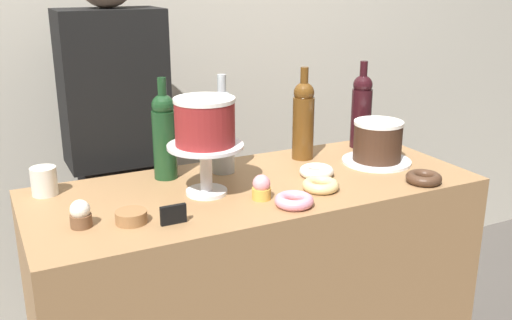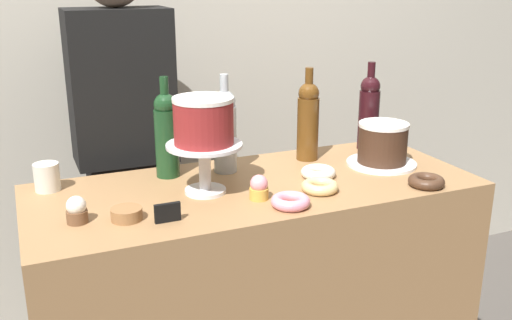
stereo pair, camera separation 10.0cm
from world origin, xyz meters
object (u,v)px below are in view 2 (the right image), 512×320
wine_bottle_clear (225,129)px  cupcake_vanilla (77,210)px  cake_stand_pedestal (205,160)px  wine_bottle_green (166,133)px  cupcake_strawberry (259,188)px  donut_chocolate (426,181)px  wine_bottle_dark_red (369,111)px  price_sign_chalkboard (168,213)px  wine_bottle_amber (308,119)px  coffee_cup_ceramic (47,177)px  donut_glazed (320,187)px  donut_sugar (318,172)px  barista_figure (126,162)px  chocolate_round_cake (383,143)px  white_layer_cake (203,121)px  donut_pink (291,201)px  cookie_stack (127,214)px

wine_bottle_clear → cupcake_vanilla: 0.57m
cake_stand_pedestal → wine_bottle_green: bearing=108.3°
cupcake_strawberry → donut_chocolate: bearing=-11.2°
cake_stand_pedestal → wine_bottle_dark_red: bearing=16.2°
price_sign_chalkboard → wine_bottle_amber: bearing=30.0°
wine_bottle_dark_red → wine_bottle_clear: bearing=-175.8°
cupcake_strawberry → price_sign_chalkboard: size_ratio=1.06×
donut_chocolate → coffee_cup_ceramic: (-1.08, 0.42, 0.03)m
cake_stand_pedestal → donut_chocolate: size_ratio=2.02×
cupcake_strawberry → donut_glazed: bearing=-4.5°
donut_chocolate → coffee_cup_ceramic: bearing=158.7°
donut_sugar → cupcake_strawberry: bearing=-158.0°
cake_stand_pedestal → donut_glazed: size_ratio=2.02×
cupcake_strawberry → barista_figure: bearing=112.4°
chocolate_round_cake → cupcake_strawberry: (-0.52, -0.13, -0.04)m
cupcake_vanilla → coffee_cup_ceramic: bearing=100.5°
white_layer_cake → donut_sugar: (0.38, -0.01, -0.21)m
wine_bottle_clear → chocolate_round_cake: bearing=-15.6°
white_layer_cake → donut_glazed: size_ratio=1.59×
cupcake_strawberry → barista_figure: 0.70m
donut_sugar → donut_chocolate: 0.34m
wine_bottle_green → donut_glazed: size_ratio=2.91×
wine_bottle_clear → donut_pink: bearing=-80.3°
price_sign_chalkboard → donut_sugar: bearing=16.3°
price_sign_chalkboard → barista_figure: barista_figure is taller
wine_bottle_green → cupcake_vanilla: (-0.32, -0.27, -0.11)m
donut_glazed → price_sign_chalkboard: bearing=-175.2°
cake_stand_pedestal → white_layer_cake: (0.00, -0.00, 0.12)m
donut_glazed → cookie_stack: size_ratio=1.33×
wine_bottle_dark_red → cupcake_vanilla: 1.13m
wine_bottle_dark_red → donut_sugar: size_ratio=2.91×
wine_bottle_dark_red → wine_bottle_clear: (-0.58, -0.04, 0.00)m
coffee_cup_ceramic → wine_bottle_clear: bearing=-4.4°
donut_sugar → barista_figure: 0.75m
donut_chocolate → barista_figure: 1.09m
cupcake_strawberry → donut_glazed: cupcake_strawberry is taller
wine_bottle_dark_red → cookie_stack: 1.02m
donut_pink → coffee_cup_ceramic: bearing=146.8°
coffee_cup_ceramic → barista_figure: barista_figure is taller
wine_bottle_green → donut_sugar: size_ratio=2.91×
white_layer_cake → donut_glazed: 0.40m
white_layer_cake → donut_pink: bearing=-47.1°
donut_chocolate → price_sign_chalkboard: price_sign_chalkboard is taller
white_layer_cake → price_sign_chalkboard: 0.30m
coffee_cup_ceramic → donut_glazed: bearing=-23.8°
wine_bottle_dark_red → cupcake_strawberry: 0.67m
wine_bottle_amber → cupcake_vanilla: (-0.82, -0.26, -0.11)m
wine_bottle_amber → price_sign_chalkboard: 0.70m
wine_bottle_dark_red → price_sign_chalkboard: (-0.87, -0.37, -0.12)m
donut_pink → price_sign_chalkboard: 0.35m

